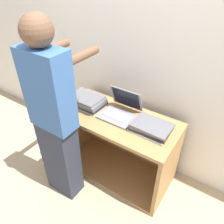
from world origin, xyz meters
name	(u,v)px	position (x,y,z in m)	size (l,w,h in m)	color
ground_plane	(102,187)	(0.00, 0.00, 0.00)	(12.00, 12.00, 0.00)	tan
wall_back	(139,63)	(0.00, 0.69, 1.20)	(8.00, 0.05, 2.40)	silver
cart	(120,142)	(0.00, 0.37, 0.38)	(1.22, 0.59, 0.77)	#A87A47
laptop_open	(120,111)	(0.00, 0.35, 0.82)	(0.34, 0.34, 0.25)	gray
laptop_stack_left	(87,101)	(-0.37, 0.30, 0.83)	(0.36, 0.27, 0.12)	#B7B7BC
laptop_stack_right	(151,128)	(0.36, 0.30, 0.81)	(0.36, 0.27, 0.08)	#B7B7BC
person	(55,120)	(-0.33, -0.19, 0.90)	(0.40, 0.54, 1.77)	#2D3342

